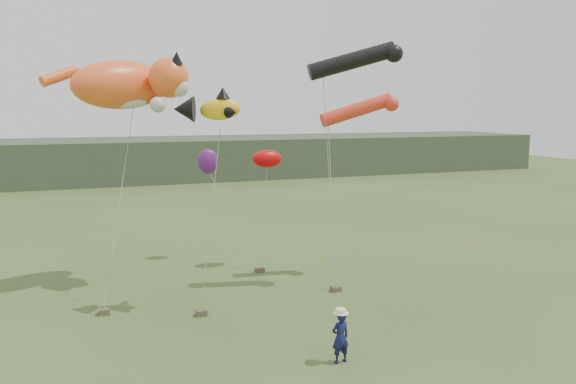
% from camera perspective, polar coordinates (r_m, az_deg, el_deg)
% --- Properties ---
extents(ground, '(120.00, 120.00, 0.00)m').
position_cam_1_polar(ground, '(15.89, -1.44, -17.83)').
color(ground, '#385123').
rests_on(ground, ground).
extents(headland, '(90.00, 13.00, 4.00)m').
position_cam_1_polar(headland, '(58.44, -18.58, 3.00)').
color(headland, '#2D3D28').
rests_on(headland, ground).
extents(festival_attendant, '(0.57, 0.41, 1.48)m').
position_cam_1_polar(festival_attendant, '(16.18, 5.34, -14.49)').
color(festival_attendant, '#111543').
rests_on(festival_attendant, ground).
extents(sandbag_anchors, '(14.45, 6.88, 0.20)m').
position_cam_1_polar(sandbag_anchors, '(20.57, -10.89, -11.41)').
color(sandbag_anchors, brown).
rests_on(sandbag_anchors, ground).
extents(cat_kite, '(5.53, 3.55, 2.35)m').
position_cam_1_polar(cat_kite, '(23.10, -15.59, 10.51)').
color(cat_kite, '#FF5F25').
rests_on(cat_kite, ground).
extents(fish_kite, '(2.44, 1.61, 1.19)m').
position_cam_1_polar(fish_kite, '(19.46, -8.23, 8.41)').
color(fish_kite, yellow).
rests_on(fish_kite, ground).
extents(tube_kites, '(4.28, 2.61, 3.35)m').
position_cam_1_polar(tube_kites, '(22.87, 7.43, 11.12)').
color(tube_kites, black).
rests_on(tube_kites, ground).
extents(misc_kites, '(3.35, 2.85, 1.21)m').
position_cam_1_polar(misc_kites, '(25.55, -5.01, 3.26)').
color(misc_kites, red).
rests_on(misc_kites, ground).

